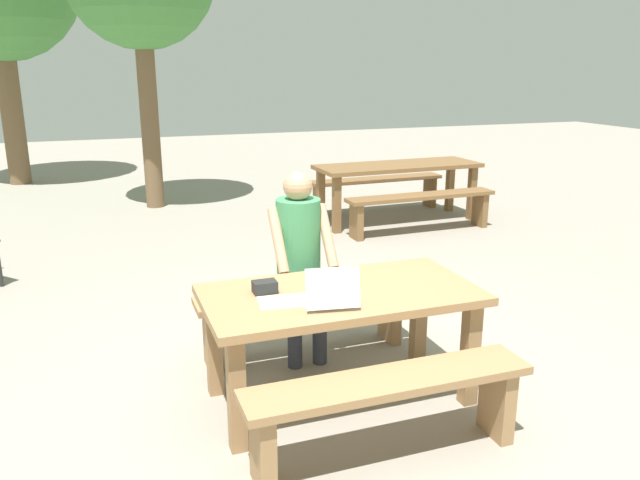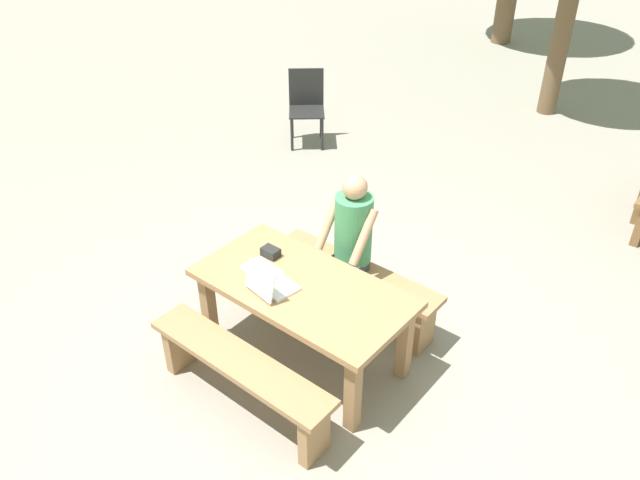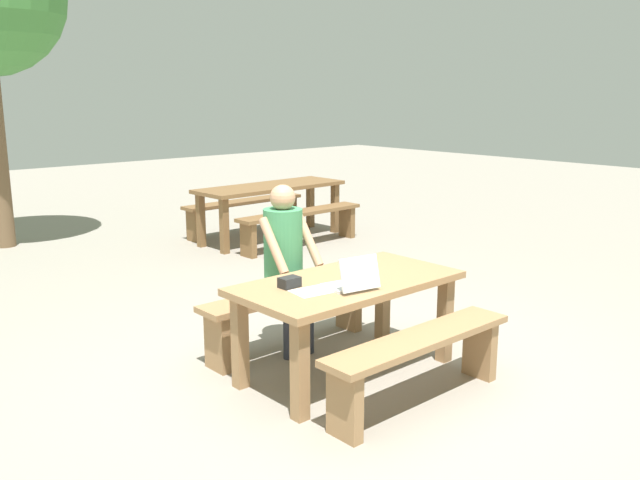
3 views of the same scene
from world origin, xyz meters
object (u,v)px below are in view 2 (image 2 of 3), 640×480
picnic_table_front (303,297)px  person_seated (350,238)px  laptop (270,284)px  plastic_chair (307,105)px  small_pouch (271,252)px

picnic_table_front → person_seated: bearing=93.9°
picnic_table_front → laptop: bearing=-126.5°
picnic_table_front → plastic_chair: plastic_chair is taller
picnic_table_front → small_pouch: small_pouch is taller
small_pouch → plastic_chair: (-2.11, 2.91, -0.25)m
person_seated → laptop: bearing=-96.7°
plastic_chair → person_seated: bearing=-84.9°
small_pouch → picnic_table_front: bearing=-15.9°
picnic_table_front → small_pouch: 0.47m
picnic_table_front → small_pouch: bearing=164.1°
picnic_table_front → small_pouch: size_ratio=11.73×
small_pouch → person_seated: person_seated is taller
laptop → small_pouch: 0.43m
small_pouch → plastic_chair: size_ratio=0.15×
picnic_table_front → plastic_chair: size_ratio=1.75×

